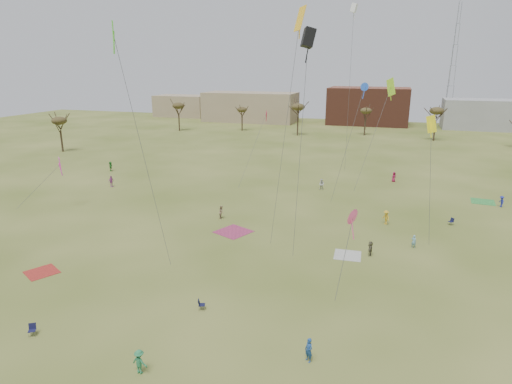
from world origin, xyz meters
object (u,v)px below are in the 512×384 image
(camp_chair_right, at_px, (451,223))
(radio_tower, at_px, (453,65))
(camp_chair_left, at_px, (32,332))
(flyer_near_center, at_px, (140,362))
(flyer_near_right, at_px, (309,350))
(camp_chair_center, at_px, (202,307))

(camp_chair_right, height_order, radio_tower, radio_tower)
(camp_chair_left, distance_m, camp_chair_right, 46.33)
(flyer_near_center, height_order, camp_chair_right, flyer_near_center)
(flyer_near_right, height_order, camp_chair_left, flyer_near_right)
(camp_chair_left, bearing_deg, camp_chair_center, 1.46)
(camp_chair_center, distance_m, radio_tower, 133.31)
(radio_tower, bearing_deg, flyer_near_right, -98.68)
(flyer_near_center, height_order, camp_chair_center, flyer_near_center)
(camp_chair_right, bearing_deg, camp_chair_center, -84.87)
(flyer_near_right, height_order, radio_tower, radio_tower)
(flyer_near_center, relative_size, radio_tower, 0.04)
(camp_chair_center, bearing_deg, flyer_near_center, 156.47)
(radio_tower, bearing_deg, camp_chair_center, -102.97)
(flyer_near_center, distance_m, camp_chair_right, 41.34)
(flyer_near_center, xyz_separation_m, camp_chair_left, (-9.68, 1.12, -0.57))
(flyer_near_center, xyz_separation_m, camp_chair_center, (0.59, 8.07, -0.57))
(flyer_near_center, relative_size, camp_chair_left, 1.91)
(camp_chair_left, relative_size, radio_tower, 0.02)
(camp_chair_left, distance_m, camp_chair_center, 12.40)
(camp_chair_left, relative_size, camp_chair_center, 1.00)
(camp_chair_right, bearing_deg, flyer_near_right, -67.76)
(flyer_near_center, distance_m, camp_chair_center, 8.11)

